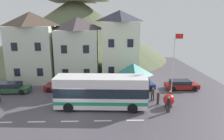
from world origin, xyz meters
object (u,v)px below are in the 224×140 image
at_px(public_bench, 142,84).
at_px(pedestrian_03, 170,97).
at_px(townhouse_00, 33,47).
at_px(pedestrian_02, 153,93).
at_px(townhouse_01, 78,49).
at_px(pedestrian_00, 158,97).
at_px(transit_bus, 101,92).
at_px(townhouse_02, 119,46).
at_px(flagpole, 174,61).
at_px(parked_car_02, 61,86).
at_px(parked_car_04, 181,85).
at_px(pedestrian_01, 168,104).
at_px(hilltop_castle, 76,26).
at_px(parked_car_00, 12,88).
at_px(parked_car_01, 137,85).
at_px(harbour_buoy, 169,100).
at_px(bus_shelter, 133,69).

bearing_deg(public_bench, pedestrian_03, -70.50).
relative_size(townhouse_00, pedestrian_02, 6.48).
relative_size(townhouse_01, public_bench, 5.51).
bearing_deg(pedestrian_00, transit_bus, -175.02).
bearing_deg(pedestrian_02, townhouse_01, 136.39).
height_order(townhouse_02, flagpole, townhouse_02).
height_order(parked_car_02, public_bench, parked_car_02).
xyz_separation_m(parked_car_04, flagpole, (-1.96, -2.25, 3.71)).
xyz_separation_m(townhouse_02, pedestrian_01, (4.10, -11.82, -4.29)).
distance_m(hilltop_castle, flagpole, 31.10).
relative_size(hilltop_castle, public_bench, 25.41).
relative_size(townhouse_00, flagpole, 1.34).
xyz_separation_m(townhouse_01, pedestrian_02, (9.39, -8.95, -3.74)).
distance_m(parked_car_00, parked_car_02, 6.12).
bearing_deg(parked_car_01, public_bench, 35.75).
distance_m(hilltop_castle, public_bench, 27.73).
bearing_deg(flagpole, townhouse_02, 129.60).
bearing_deg(parked_car_01, parked_car_00, 173.42).
distance_m(parked_car_02, parked_car_04, 15.72).
height_order(townhouse_00, pedestrian_00, townhouse_00).
distance_m(townhouse_02, parked_car_02, 10.30).
bearing_deg(pedestrian_02, townhouse_02, 110.19).
height_order(parked_car_01, harbour_buoy, harbour_buoy).
height_order(parked_car_04, pedestrian_02, pedestrian_02).
bearing_deg(townhouse_00, pedestrian_01, -34.47).
height_order(townhouse_01, parked_car_04, townhouse_01).
bearing_deg(transit_bus, parked_car_00, 160.07).
xyz_separation_m(bus_shelter, harbour_buoy, (3.26, -4.06, -2.34)).
bearing_deg(pedestrian_02, bus_shelter, 131.52).
bearing_deg(public_bench, bus_shelter, -124.46).
height_order(townhouse_00, parked_car_00, townhouse_00).
bearing_deg(parked_car_04, transit_bus, -152.17).
bearing_deg(pedestrian_03, pedestrian_00, -177.63).
relative_size(bus_shelter, parked_car_02, 0.93).
bearing_deg(transit_bus, townhouse_02, 79.62).
distance_m(hilltop_castle, bus_shelter, 28.67).
xyz_separation_m(transit_bus, parked_car_04, (10.47, 5.52, -1.09)).
xyz_separation_m(pedestrian_02, flagpole, (2.73, 1.57, 3.39)).
height_order(townhouse_02, parked_car_02, townhouse_02).
xyz_separation_m(parked_car_01, pedestrian_03, (2.86, -4.84, 0.16)).
bearing_deg(transit_bus, hilltop_castle, 105.57).
bearing_deg(public_bench, pedestrian_00, -83.23).
bearing_deg(townhouse_01, pedestrian_02, -43.61).
bearing_deg(bus_shelter, public_bench, 55.54).
bearing_deg(bus_shelter, parked_car_02, 170.41).
relative_size(parked_car_02, parked_car_04, 0.98).
bearing_deg(hilltop_castle, townhouse_02, -65.41).
xyz_separation_m(parked_car_04, public_bench, (-5.04, 0.74, -0.14)).
bearing_deg(townhouse_02, pedestrian_02, -69.81).
bearing_deg(hilltop_castle, parked_car_01, -65.96).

